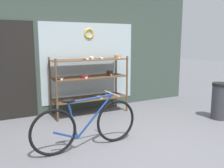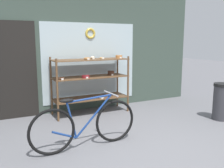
{
  "view_description": "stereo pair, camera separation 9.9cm",
  "coord_description": "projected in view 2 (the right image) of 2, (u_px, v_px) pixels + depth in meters",
  "views": [
    {
      "loc": [
        -2.16,
        -3.0,
        1.69
      ],
      "look_at": [
        0.02,
        1.11,
        0.87
      ],
      "focal_mm": 40.0,
      "sensor_mm": 36.0,
      "label": 1
    },
    {
      "loc": [
        -2.07,
        -3.04,
        1.69
      ],
      "look_at": [
        0.02,
        1.11,
        0.87
      ],
      "focal_mm": 40.0,
      "sensor_mm": 36.0,
      "label": 2
    }
  ],
  "objects": [
    {
      "name": "ground_plane",
      "position": [
        143.0,
        150.0,
        3.89
      ],
      "size": [
        30.0,
        30.0,
        0.0
      ],
      "primitive_type": "plane",
      "color": "slate"
    },
    {
      "name": "trash_bin",
      "position": [
        222.0,
        100.0,
        5.33
      ],
      "size": [
        0.37,
        0.37,
        0.79
      ],
      "color": "#38383D",
      "rests_on": "ground_plane"
    },
    {
      "name": "storefront_facade",
      "position": [
        80.0,
        49.0,
        5.97
      ],
      "size": [
        6.3,
        0.13,
        3.04
      ],
      "color": "#3D4C42",
      "rests_on": "ground_plane"
    },
    {
      "name": "display_case",
      "position": [
        92.0,
        78.0,
        5.75
      ],
      "size": [
        1.74,
        0.58,
        1.34
      ],
      "color": "brown",
      "rests_on": "ground_plane"
    },
    {
      "name": "bicycle",
      "position": [
        85.0,
        125.0,
        3.92
      ],
      "size": [
        1.79,
        0.46,
        0.85
      ],
      "rotation": [
        0.0,
        0.0,
        0.03
      ],
      "color": "black",
      "rests_on": "ground_plane"
    }
  ]
}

